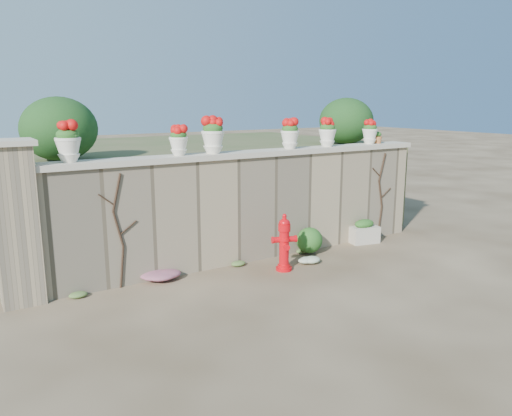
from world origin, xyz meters
TOP-DOWN VIEW (x-y plane):
  - ground at (0.00, 0.00)m, footprint 80.00×80.00m
  - stone_wall at (0.00, 1.80)m, footprint 8.00×0.40m
  - wall_cap at (0.00, 1.80)m, footprint 8.10×0.52m
  - gate_pillar at (-4.15, 1.80)m, footprint 0.72×0.72m
  - raised_fill at (0.00, 5.00)m, footprint 9.00×6.00m
  - back_shrub_left at (-3.20, 3.00)m, footprint 1.30×1.30m
  - back_shrub_right at (3.40, 3.00)m, footprint 1.30×1.30m
  - vine_left at (-2.67, 1.58)m, footprint 0.60×0.04m
  - vine_right at (3.23, 1.58)m, footprint 0.60×0.04m
  - fire_hydrant at (0.10, 0.87)m, footprint 0.45×0.32m
  - planter_box at (2.61, 1.43)m, footprint 0.68×0.48m
  - green_shrub at (1.21, 1.42)m, footprint 0.68×0.62m
  - magenta_clump at (-1.92, 1.52)m, footprint 0.90×0.60m
  - white_flowers at (0.72, 0.89)m, footprint 0.46×0.37m
  - urn_pot_0 at (-3.31, 1.80)m, footprint 0.39×0.39m
  - urn_pot_1 at (-1.49, 1.80)m, footprint 0.33×0.33m
  - urn_pot_2 at (-0.83, 1.80)m, footprint 0.41×0.41m
  - urn_pot_3 at (0.86, 1.80)m, footprint 0.36×0.36m
  - urn_pot_4 at (1.81, 1.80)m, footprint 0.36×0.36m
  - urn_pot_5 at (3.02, 1.80)m, footprint 0.34×0.34m
  - terracotta_pot at (3.25, 1.80)m, footprint 0.21×0.21m

SIDE VIEW (x-z plane):
  - ground at x=0.00m, z-range 0.00..0.00m
  - white_flowers at x=0.72m, z-range 0.00..0.17m
  - magenta_clump at x=-1.92m, z-range 0.00..0.24m
  - planter_box at x=2.61m, z-range -0.02..0.50m
  - green_shrub at x=1.21m, z-range 0.00..0.65m
  - fire_hydrant at x=0.10m, z-range 0.00..1.05m
  - vine_left at x=-2.67m, z-range 0.04..1.94m
  - vine_right at x=3.23m, z-range 0.04..1.94m
  - stone_wall at x=0.00m, z-range 0.00..2.00m
  - raised_fill at x=0.00m, z-range 0.00..2.00m
  - gate_pillar at x=-4.15m, z-range 0.02..2.50m
  - wall_cap at x=0.00m, z-range 2.00..2.10m
  - terracotta_pot at x=3.25m, z-range 2.09..2.34m
  - urn_pot_1 at x=-1.49m, z-range 2.10..2.61m
  - urn_pot_5 at x=3.02m, z-range 2.10..2.62m
  - urn_pot_4 at x=1.81m, z-range 2.10..2.67m
  - urn_pot_3 at x=0.86m, z-range 2.10..2.67m
  - urn_pot_0 at x=-3.31m, z-range 2.10..2.71m
  - urn_pot_2 at x=-0.83m, z-range 2.10..2.75m
  - back_shrub_left at x=-3.20m, z-range 2.00..3.10m
  - back_shrub_right at x=3.40m, z-range 2.00..3.10m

